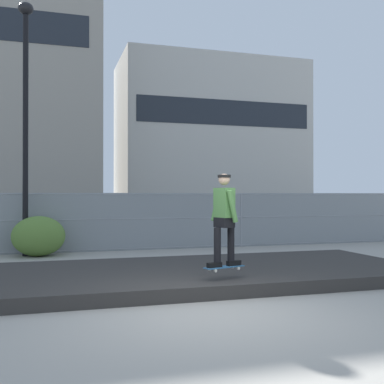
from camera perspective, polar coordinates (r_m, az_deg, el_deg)
name	(u,v)px	position (r m, az deg, el deg)	size (l,w,h in m)	color
ground_plane	(210,312)	(7.37, 2.27, -14.39)	(120.00, 120.00, 0.00)	#9E998E
gravel_berm	(169,275)	(9.82, -2.80, -10.11)	(10.80, 3.99, 0.25)	#33302D
skateboard	(224,267)	(8.61, 3.96, -9.15)	(0.82, 0.42, 0.07)	#2D608C
skater	(224,214)	(8.52, 3.96, -2.70)	(0.72, 0.62, 1.69)	black
chain_fence	(128,221)	(15.16, -7.84, -3.58)	(23.64, 0.06, 1.85)	gray
street_lamp	(26,100)	(14.76, -19.67, 10.56)	(0.44, 0.44, 7.44)	black
parked_car_near	(28,221)	(17.86, -19.41, -3.38)	(4.51, 2.16, 1.66)	navy
parked_car_mid	(171,219)	(18.53, -2.62, -3.29)	(4.41, 1.98, 1.66)	#566B4C
parked_car_far	(326,217)	(20.89, 16.09, -2.94)	(4.55, 2.25, 1.66)	maroon
office_block	(209,138)	(51.04, 2.12, 6.59)	(19.36, 10.43, 15.90)	#B2AFA8
shrub_left	(39,236)	(14.32, -18.25, -5.15)	(1.52, 1.24, 1.17)	#567A33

